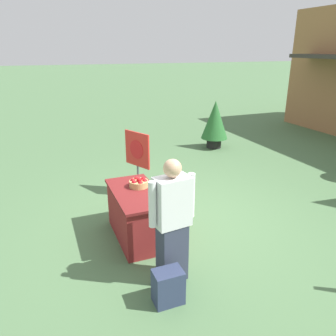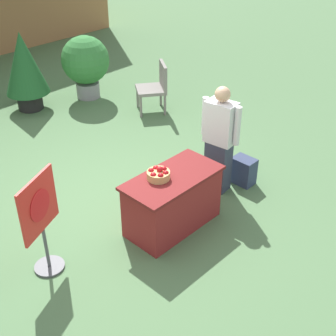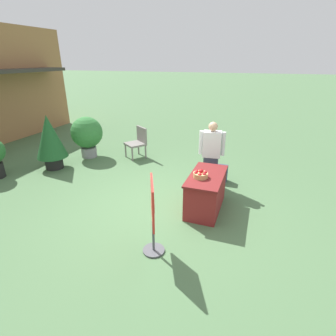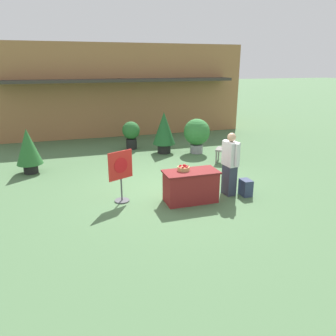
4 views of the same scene
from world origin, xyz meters
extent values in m
plane|color=#4C7047|center=(0.00, 0.00, 0.00)|extent=(120.00, 120.00, 0.00)
cube|color=#9E6B42|center=(0.04, 9.15, 2.05)|extent=(11.75, 4.14, 4.10)
cube|color=#38332D|center=(0.04, 6.63, 2.54)|extent=(9.99, 0.90, 0.12)
cube|color=maroon|center=(0.26, -0.93, 0.37)|extent=(1.24, 0.62, 0.73)
cube|color=maroon|center=(0.26, -0.93, 0.75)|extent=(1.32, 0.66, 0.04)
cylinder|color=tan|center=(0.11, -0.83, 0.82)|extent=(0.29, 0.29, 0.10)
sphere|color=#A30F14|center=(0.20, -0.84, 0.86)|extent=(0.08, 0.08, 0.08)
sphere|color=red|center=(0.15, -0.75, 0.86)|extent=(0.08, 0.08, 0.08)
sphere|color=#A30F14|center=(0.06, -0.75, 0.86)|extent=(0.08, 0.08, 0.08)
sphere|color=red|center=(0.01, -0.84, 0.86)|extent=(0.08, 0.08, 0.08)
sphere|color=#A30F14|center=(0.06, -0.92, 0.86)|extent=(0.08, 0.08, 0.08)
sphere|color=#A30F14|center=(0.15, -0.92, 0.86)|extent=(0.08, 0.08, 0.08)
sphere|color=red|center=(0.13, -0.83, 0.90)|extent=(0.08, 0.08, 0.08)
cube|color=#33384C|center=(1.36, -0.80, 0.39)|extent=(0.28, 0.37, 0.78)
cube|color=silver|center=(1.36, -0.80, 1.08)|extent=(0.31, 0.45, 0.61)
sphere|color=tan|center=(1.36, -0.80, 1.50)|extent=(0.21, 0.21, 0.21)
cylinder|color=silver|center=(1.40, -1.06, 1.11)|extent=(0.09, 0.09, 0.56)
cylinder|color=silver|center=(1.33, -0.54, 1.11)|extent=(0.09, 0.09, 0.56)
cube|color=#2D3856|center=(1.74, -1.00, 0.21)|extent=(0.24, 0.34, 0.42)
cylinder|color=#4C4C51|center=(-1.34, -0.42, 0.01)|extent=(0.36, 0.36, 0.03)
cylinder|color=#4C4C51|center=(-1.34, -0.42, 0.31)|extent=(0.04, 0.04, 0.55)
cube|color=red|center=(-1.34, -0.42, 0.92)|extent=(0.61, 0.31, 0.69)
cylinder|color=red|center=(-1.33, -0.44, 0.92)|extent=(0.34, 0.16, 0.37)
cylinder|color=gray|center=(2.25, 1.78, 0.21)|extent=(0.05, 0.05, 0.42)
cylinder|color=gray|center=(2.52, 2.16, 0.21)|extent=(0.05, 0.05, 0.42)
cylinder|color=gray|center=(2.63, 1.50, 0.21)|extent=(0.05, 0.05, 0.42)
cylinder|color=gray|center=(2.90, 1.88, 0.21)|extent=(0.05, 0.05, 0.42)
cube|color=gray|center=(2.57, 1.83, 0.45)|extent=(0.77, 0.77, 0.06)
cube|color=gray|center=(2.77, 1.69, 0.72)|extent=(0.37, 0.48, 0.48)
cylinder|color=black|center=(-3.62, 2.61, 0.14)|extent=(0.43, 0.43, 0.29)
cone|color=#28662D|center=(-3.62, 2.61, 0.83)|extent=(0.77, 0.77, 1.09)
cylinder|color=black|center=(-0.06, 4.64, 0.20)|extent=(0.42, 0.42, 0.40)
sphere|color=#28662D|center=(-0.06, 4.64, 0.74)|extent=(0.68, 0.68, 0.68)
cylinder|color=black|center=(0.99, 3.65, 0.18)|extent=(0.49, 0.49, 0.35)
cone|color=#1E5628|center=(0.99, 3.65, 0.95)|extent=(0.84, 0.84, 1.19)
cylinder|color=gray|center=(2.15, 3.28, 0.16)|extent=(0.48, 0.48, 0.32)
sphere|color=#337A38|center=(2.15, 3.28, 0.80)|extent=(0.97, 0.97, 0.97)
camera|label=1|loc=(4.57, -2.13, 2.77)|focal=35.00mm
camera|label=2|loc=(-3.32, -4.28, 3.97)|focal=50.00mm
camera|label=3|loc=(-4.51, -1.81, 2.92)|focal=28.00mm
camera|label=4|loc=(-2.50, -7.82, 3.21)|focal=35.00mm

